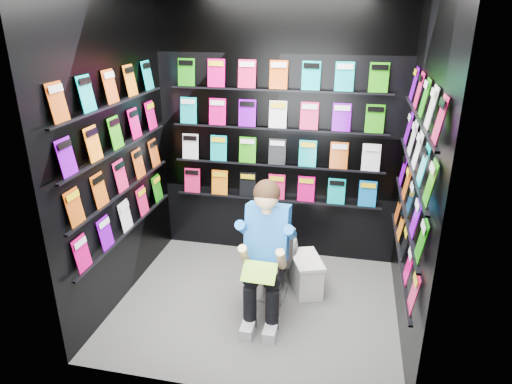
# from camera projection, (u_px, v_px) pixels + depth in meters

# --- Properties ---
(floor) EXTENTS (2.40, 2.40, 0.00)m
(floor) POSITION_uv_depth(u_px,v_px,m) (256.00, 305.00, 4.01)
(floor) COLOR #5C5C59
(floor) RESTS_ON ground
(wall_back) EXTENTS (2.40, 0.04, 2.60)m
(wall_back) POSITION_uv_depth(u_px,v_px,m) (278.00, 133.00, 4.44)
(wall_back) COLOR black
(wall_back) RESTS_ON floor
(wall_front) EXTENTS (2.40, 0.04, 2.60)m
(wall_front) POSITION_uv_depth(u_px,v_px,m) (220.00, 218.00, 2.63)
(wall_front) COLOR black
(wall_front) RESTS_ON floor
(wall_left) EXTENTS (0.04, 2.00, 2.60)m
(wall_left) POSITION_uv_depth(u_px,v_px,m) (115.00, 155.00, 3.77)
(wall_left) COLOR black
(wall_left) RESTS_ON floor
(wall_right) EXTENTS (0.04, 2.00, 2.60)m
(wall_right) POSITION_uv_depth(u_px,v_px,m) (418.00, 176.00, 3.30)
(wall_right) COLOR black
(wall_right) RESTS_ON floor
(comics_back) EXTENTS (2.10, 0.06, 1.37)m
(comics_back) POSITION_uv_depth(u_px,v_px,m) (278.00, 133.00, 4.41)
(comics_back) COLOR #DF1857
(comics_back) RESTS_ON wall_back
(comics_left) EXTENTS (0.06, 1.70, 1.37)m
(comics_left) POSITION_uv_depth(u_px,v_px,m) (118.00, 155.00, 3.76)
(comics_left) COLOR #DF1857
(comics_left) RESTS_ON wall_left
(comics_right) EXTENTS (0.06, 1.70, 1.37)m
(comics_right) POSITION_uv_depth(u_px,v_px,m) (414.00, 175.00, 3.30)
(comics_right) COLOR #DF1857
(comics_right) RESTS_ON wall_right
(toilet) EXTENTS (0.44, 0.76, 0.73)m
(toilet) POSITION_uv_depth(u_px,v_px,m) (275.00, 251.00, 4.17)
(toilet) COLOR white
(toilet) RESTS_ON floor
(longbox) EXTENTS (0.35, 0.45, 0.30)m
(longbox) POSITION_uv_depth(u_px,v_px,m) (306.00, 275.00, 4.18)
(longbox) COLOR white
(longbox) RESTS_ON floor
(longbox_lid) EXTENTS (0.38, 0.48, 0.03)m
(longbox_lid) POSITION_uv_depth(u_px,v_px,m) (307.00, 260.00, 4.12)
(longbox_lid) COLOR white
(longbox_lid) RESTS_ON longbox
(reader) EXTENTS (0.49, 0.70, 1.27)m
(reader) POSITION_uv_depth(u_px,v_px,m) (268.00, 233.00, 3.69)
(reader) COLOR blue
(reader) RESTS_ON toilet
(held_comic) EXTENTS (0.27, 0.16, 0.11)m
(held_comic) POSITION_uv_depth(u_px,v_px,m) (259.00, 272.00, 3.43)
(held_comic) COLOR green
(held_comic) RESTS_ON reader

